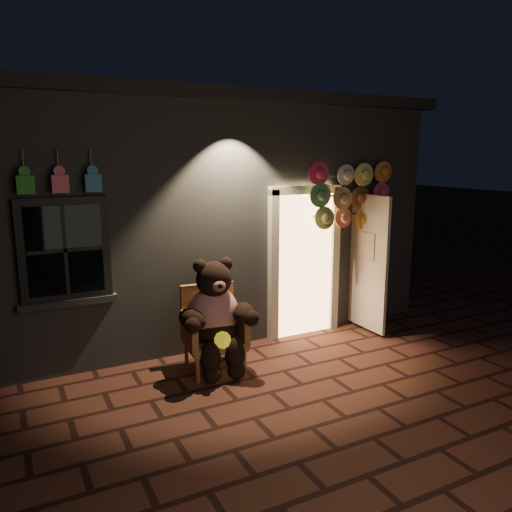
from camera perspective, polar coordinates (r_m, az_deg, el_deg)
ground at (r=5.80m, az=1.68°, el=-15.30°), size 60.00×60.00×0.00m
shop_building at (r=8.92m, az=-10.76°, el=5.67°), size 7.30×5.95×3.51m
wicker_armchair at (r=6.24m, az=-5.02°, el=-8.18°), size 0.77×0.70×1.03m
teddy_bear at (r=6.06m, az=-4.64°, el=-6.90°), size 1.01×0.82×1.40m
hat_rack at (r=7.41m, az=11.06°, el=6.62°), size 1.42×0.22×2.52m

